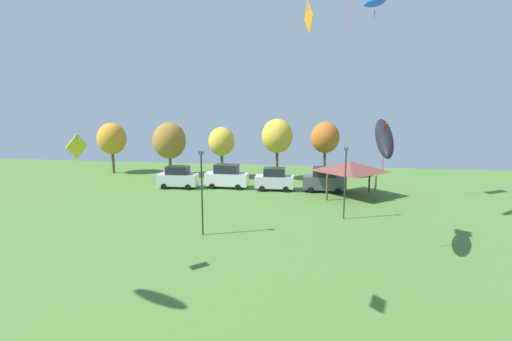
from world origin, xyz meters
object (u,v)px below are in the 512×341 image
Objects in this scene: parked_car_second_from_left at (227,177)px; parked_car_rightmost_in_row at (325,180)px; park_pavilion at (350,166)px; treeline_tree_2 at (222,142)px; kite_flying_6 at (375,2)px; light_post_1 at (345,179)px; treeline_tree_3 at (277,136)px; parked_car_third_from_left at (274,179)px; treeline_tree_1 at (169,141)px; kite_flying_5 at (309,18)px; treeline_tree_0 at (112,139)px; kite_flying_0 at (384,138)px; parked_car_leftmost at (178,177)px; treeline_tree_4 at (325,138)px; light_post_0 at (202,188)px; kite_flying_3 at (77,146)px.

parked_car_rightmost_in_row is at bearing -0.27° from parked_car_second_from_left.
park_pavilion is 16.80m from treeline_tree_2.
kite_flying_6 is at bearing -46.77° from treeline_tree_2.
light_post_1 is 0.80× the size of treeline_tree_3.
parked_car_third_from_left is at bearing -1.75° from parked_car_second_from_left.
treeline_tree_1 is (-22.52, 17.03, -12.23)m from kite_flying_6.
treeline_tree_0 is (-26.21, 23.94, -10.11)m from kite_flying_5.
kite_flying_6 is at bearing -62.85° from treeline_tree_3.
kite_flying_0 is at bearing -45.70° from treeline_tree_1.
treeline_tree_0 reaches higher than parked_car_leftmost.
kite_flying_6 is at bearing -54.20° from parked_car_third_from_left.
parked_car_second_from_left is 1.14× the size of parked_car_third_from_left.
kite_flying_6 reaches higher than treeline_tree_4.
park_pavilion is at bearing 50.01° from light_post_0.
parked_car_third_from_left is 7.35m from treeline_tree_3.
light_post_1 is (-1.08, -8.30, 0.31)m from park_pavilion.
kite_flying_5 is at bearing 177.34° from kite_flying_0.
treeline_tree_2 is (-1.79, 5.43, 3.33)m from parked_car_second_from_left.
light_post_0 is (-3.76, -15.37, 2.30)m from parked_car_third_from_left.
treeline_tree_1 is (-22.66, 23.22, -2.89)m from kite_flying_0.
treeline_tree_0 is at bearing 159.69° from parked_car_second_from_left.
kite_flying_6 is 19.12m from parked_car_rightmost_in_row.
parked_car_rightmost_in_row is at bearing 84.01° from kite_flying_5.
kite_flying_5 is 0.31× the size of treeline_tree_2.
light_post_1 is (15.09, 13.28, -3.98)m from kite_flying_3.
kite_flying_0 reaches higher than park_pavilion.
parked_car_leftmost is 0.97× the size of parked_car_rightmost_in_row.
kite_flying_0 is at bearing -87.73° from park_pavilion.
kite_flying_5 is (11.96, 6.34, 7.38)m from kite_flying_3.
light_post_1 is 0.93× the size of treeline_tree_2.
treeline_tree_3 reaches higher than parked_car_third_from_left.
treeline_tree_2 is at bearing 57.98° from parked_car_leftmost.
parked_car_leftmost is at bearing -33.17° from treeline_tree_0.
kite_flying_6 reaches higher than parked_car_second_from_left.
light_post_1 is at bearing -65.95° from treeline_tree_3.
park_pavilion is at bearing 74.55° from kite_flying_5.
kite_flying_6 reaches higher than parked_car_third_from_left.
kite_flying_6 is at bearing -30.19° from treeline_tree_0.
treeline_tree_4 is at bearing 68.67° from light_post_0.
treeline_tree_1 is (-8.77, 5.93, 3.30)m from parked_car_second_from_left.
kite_flying_6 reaches higher than treeline_tree_2.
treeline_tree_3 is at bearing 117.15° from kite_flying_6.
kite_flying_0 is 3.37× the size of kite_flying_3.
light_post_0 reaches higher than park_pavilion.
treeline_tree_0 is (-11.73, 7.67, 3.42)m from parked_car_leftmost.
kite_flying_3 reaches higher than parked_car_leftmost.
kite_flying_5 is 25.64m from parked_car_leftmost.
parked_car_rightmost_in_row is 18.01m from light_post_0.
kite_flying_3 is 34.59m from treeline_tree_4.
park_pavilion is 18.09m from light_post_0.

